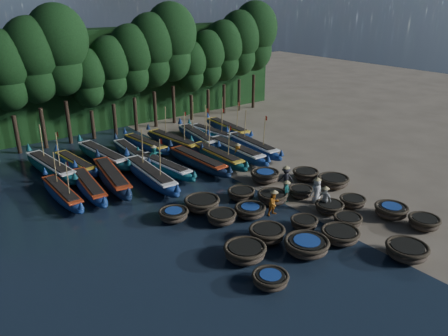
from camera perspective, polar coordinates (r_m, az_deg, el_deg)
ground at (r=30.91m, az=5.70°, el=-3.59°), size 120.00×120.00×0.00m
foliage_wall at (r=48.43m, az=-13.80°, el=11.41°), size 40.00×3.00×10.00m
coracle_3 at (r=25.59m, az=22.77°, el=-9.92°), size 2.54×2.54×0.81m
coracle_4 at (r=29.02m, az=24.67°, el=-6.45°), size 2.20×2.20×0.75m
coracle_5 at (r=21.85m, az=6.07°, el=-14.23°), size 2.21×2.21×0.65m
coracle_6 at (r=24.49m, az=10.73°, el=-9.92°), size 2.60×2.60×0.81m
coracle_7 at (r=25.98m, az=14.93°, el=-8.45°), size 2.33×2.33×0.74m
coracle_8 at (r=27.81m, az=15.85°, el=-6.56°), size 1.92×1.92×0.65m
coracle_9 at (r=29.64m, az=20.99°, el=-5.20°), size 2.44×2.44×0.80m
coracle_10 at (r=23.58m, az=2.76°, el=-10.86°), size 2.49×2.49×0.82m
coracle_11 at (r=25.26m, az=5.63°, el=-8.52°), size 2.22×2.22×0.84m
coracle_12 at (r=26.87m, az=10.41°, el=-7.06°), size 2.02×2.02×0.68m
coracle_13 at (r=29.15m, az=13.61°, el=-4.97°), size 1.89×1.89×0.64m
coracle_14 at (r=30.29m, az=16.45°, el=-4.20°), size 1.79×1.79×0.65m
coracle_15 at (r=26.98m, az=-0.34°, el=-6.44°), size 1.90×1.90×0.75m
coracle_16 at (r=27.78m, az=3.44°, el=-5.58°), size 2.22×2.22×0.75m
coracle_17 at (r=29.68m, az=6.37°, el=-3.79°), size 2.41×2.41×0.78m
coracle_18 at (r=30.83m, az=9.97°, el=-3.08°), size 1.77×1.77×0.70m
coracle_19 at (r=32.93m, az=14.08°, el=-1.68°), size 2.29×2.29×0.79m
coracle_20 at (r=27.49m, az=-6.58°, el=-6.06°), size 1.89×1.89×0.72m
coracle_21 at (r=28.57m, az=-2.88°, el=-4.65°), size 2.43×2.43×0.84m
coracle_22 at (r=30.06m, az=2.27°, el=-3.39°), size 2.23×2.23×0.72m
coracle_23 at (r=32.91m, az=5.38°, el=-1.02°), size 2.58×2.58×0.85m
coracle_24 at (r=33.78m, az=10.60°, el=-0.80°), size 2.27×2.27×0.75m
long_boat_0 at (r=31.90m, az=-20.38°, el=-3.10°), size 1.34×7.52×3.19m
long_boat_1 at (r=32.36m, az=-17.24°, el=-2.30°), size 2.17×7.76×1.37m
long_boat_2 at (r=33.30m, az=-14.43°, el=-1.17°), size 2.91×8.77×1.56m
long_boat_3 at (r=33.05m, az=-9.66°, el=-0.92°), size 2.13×9.08×3.86m
long_boat_4 at (r=34.73m, az=-7.80°, el=0.17°), size 2.15×7.75×1.37m
long_boat_5 at (r=35.48m, az=-3.44°, el=0.89°), size 1.77×8.49×1.50m
long_boat_6 at (r=36.58m, az=-0.95°, el=1.56°), size 1.53×8.22×3.49m
long_boat_7 at (r=37.73m, az=1.52°, el=2.27°), size 1.82×8.92×1.57m
long_boat_8 at (r=39.14m, az=3.67°, el=2.92°), size 2.14×8.49×3.62m
long_boat_9 at (r=36.73m, az=-21.71°, el=0.11°), size 2.45×8.84×3.77m
long_boat_10 at (r=37.11m, az=-18.82°, el=0.55°), size 1.98×7.28×1.29m
long_boat_11 at (r=38.06m, az=-15.55°, el=1.61°), size 2.32×8.76×1.55m
long_boat_12 at (r=38.39m, az=-12.01°, el=2.00°), size 1.89×7.71×1.36m
long_boat_13 at (r=40.37m, az=-10.22°, el=3.08°), size 1.98×7.30×1.29m
long_boat_14 at (r=40.51m, az=-6.62°, el=3.47°), size 2.30×8.46×3.61m
long_boat_15 at (r=41.61m, az=-3.43°, el=4.08°), size 2.67×8.53×3.66m
long_boat_16 at (r=42.89m, az=-1.59°, el=4.55°), size 2.00×7.40×3.16m
long_boat_17 at (r=44.27m, az=0.50°, el=5.19°), size 2.10×8.34×3.55m
fisherman_0 at (r=30.02m, az=12.03°, el=-2.84°), size 0.94×0.69×1.95m
fisherman_1 at (r=29.72m, az=8.16°, el=-2.92°), size 0.63×0.52×1.73m
fisherman_2 at (r=27.96m, az=6.53°, el=-4.49°), size 0.82×0.66×1.85m
fisherman_3 at (r=31.72m, az=8.09°, el=-1.25°), size 1.28×1.15×1.92m
fisherman_4 at (r=29.06m, az=13.03°, el=-3.86°), size 0.52×1.00×1.84m
fisherman_5 at (r=36.36m, az=-9.10°, el=1.65°), size 1.59×0.82×1.84m
fisherman_6 at (r=36.83m, az=1.81°, el=2.13°), size 0.74×0.52×1.69m
tree_2 at (r=41.32m, az=-26.69°, el=11.35°), size 4.51×4.51×10.63m
tree_3 at (r=41.74m, az=-23.73°, el=12.85°), size 4.92×4.92×11.60m
tree_4 at (r=42.29m, az=-20.81°, el=14.28°), size 5.34×5.34×12.58m
tree_5 at (r=43.40m, az=-17.41°, el=11.22°), size 3.68×3.68×8.68m
tree_6 at (r=44.14m, az=-14.68°, el=12.55°), size 4.09×4.09×9.65m
tree_7 at (r=44.99m, az=-12.02°, el=13.81°), size 4.51×4.51×10.63m
tree_8 at (r=45.96m, az=-9.44°, el=14.99°), size 4.92×4.92×11.60m
tree_9 at (r=47.02m, az=-6.95°, el=16.09°), size 5.34×5.34×12.58m
tree_10 at (r=48.57m, az=-4.42°, el=13.15°), size 3.68×3.68×8.68m
tree_11 at (r=49.77m, az=-2.17°, el=14.19°), size 4.09×4.09×9.65m
tree_12 at (r=51.05m, az=-0.01°, el=15.15°), size 4.51×4.51×10.63m
tree_13 at (r=52.41m, az=2.06°, el=16.05°), size 4.92×4.92×11.60m
tree_14 at (r=53.84m, az=4.04°, el=16.89°), size 5.34×5.34×12.58m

